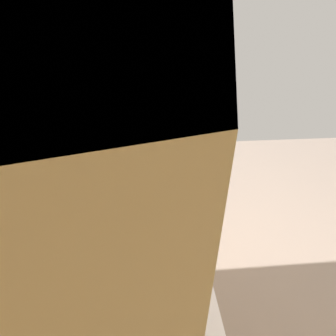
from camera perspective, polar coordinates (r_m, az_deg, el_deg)
ground_plane at (r=2.79m, az=23.35°, el=-23.39°), size 6.44×6.44×0.00m
wall_back at (r=1.66m, az=-16.40°, el=-2.59°), size 4.14×0.12×2.55m
counter_run at (r=1.99m, az=-2.56°, el=-28.65°), size 3.31×0.64×0.89m
upper_cabinets at (r=1.04m, az=-12.38°, el=17.93°), size 1.82×0.34×0.74m
oven_range at (r=3.41m, az=-3.58°, el=1.14°), size 0.61×0.66×1.07m
microwave at (r=1.54m, az=-3.84°, el=-16.08°), size 0.50×0.35×0.29m
bowl at (r=2.69m, az=-2.54°, el=3.60°), size 0.12×0.12×0.05m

